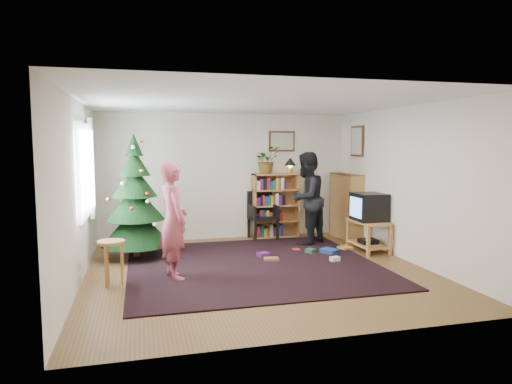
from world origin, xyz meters
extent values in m
plane|color=brown|center=(0.00, 0.00, 0.00)|extent=(5.00, 5.00, 0.00)
plane|color=white|center=(0.00, 0.00, 2.50)|extent=(5.00, 5.00, 0.00)
cube|color=silver|center=(0.00, 2.50, 1.25)|extent=(5.00, 0.02, 2.50)
cube|color=silver|center=(0.00, -2.50, 1.25)|extent=(5.00, 0.02, 2.50)
cube|color=silver|center=(-2.50, 0.00, 1.25)|extent=(0.02, 5.00, 2.50)
cube|color=silver|center=(2.50, 0.00, 1.25)|extent=(0.02, 5.00, 2.50)
cube|color=black|center=(0.00, 0.30, 0.01)|extent=(3.80, 3.60, 0.02)
cube|color=silver|center=(-2.47, 0.60, 1.50)|extent=(0.04, 1.20, 1.40)
cube|color=silver|center=(-2.43, 1.30, 1.50)|extent=(0.06, 0.35, 1.60)
cube|color=#4C3319|center=(1.15, 2.48, 1.95)|extent=(0.55, 0.03, 0.42)
cube|color=beige|center=(1.15, 2.48, 1.95)|extent=(0.47, 0.01, 0.34)
cube|color=#4C3319|center=(2.48, 1.75, 1.95)|extent=(0.03, 0.50, 0.60)
cube|color=beige|center=(2.48, 1.75, 1.95)|extent=(0.01, 0.42, 0.52)
cylinder|color=#3F2816|center=(-1.77, 1.27, 0.11)|extent=(0.11, 0.11, 0.22)
cone|color=black|center=(-1.77, 1.27, 0.54)|extent=(1.14, 1.14, 0.64)
cone|color=black|center=(-1.77, 1.27, 0.93)|extent=(0.96, 0.96, 0.57)
cone|color=black|center=(-1.77, 1.27, 1.28)|extent=(0.73, 0.73, 0.51)
cone|color=black|center=(-1.77, 1.27, 1.60)|extent=(0.51, 0.51, 0.44)
cone|color=black|center=(-1.77, 1.27, 1.88)|extent=(0.29, 0.29, 0.37)
cube|color=#C18844|center=(0.99, 2.34, 0.65)|extent=(0.95, 0.30, 1.30)
cube|color=#C18844|center=(0.99, 2.34, 1.29)|extent=(0.95, 0.30, 0.03)
cube|color=#C18844|center=(2.34, 1.92, 0.65)|extent=(0.30, 0.95, 1.30)
cube|color=#C18844|center=(2.34, 1.92, 1.29)|extent=(0.30, 0.95, 0.03)
cube|color=#C18844|center=(2.22, 0.74, 0.53)|extent=(0.47, 0.84, 0.04)
cube|color=#C18844|center=(2.02, 0.35, 0.26)|extent=(0.05, 0.05, 0.51)
cube|color=#C18844|center=(2.42, 0.35, 0.26)|extent=(0.05, 0.05, 0.51)
cube|color=#C18844|center=(2.02, 1.13, 0.26)|extent=(0.05, 0.05, 0.51)
cube|color=#C18844|center=(2.42, 1.13, 0.26)|extent=(0.05, 0.05, 0.51)
cube|color=#C18844|center=(2.22, 0.74, 0.12)|extent=(0.43, 0.80, 0.03)
cube|color=black|center=(2.22, 0.74, 0.17)|extent=(0.30, 0.25, 0.08)
cube|color=black|center=(2.22, 0.74, 0.79)|extent=(0.50, 0.55, 0.48)
cube|color=#5A89F6|center=(1.96, 0.74, 0.79)|extent=(0.01, 0.43, 0.35)
cube|color=black|center=(0.68, 2.19, 0.42)|extent=(0.54, 0.54, 0.05)
cube|color=black|center=(0.68, 2.43, 0.69)|extent=(0.52, 0.07, 0.52)
cube|color=black|center=(0.45, 1.96, 0.21)|extent=(0.05, 0.05, 0.42)
cube|color=black|center=(0.91, 1.96, 0.21)|extent=(0.05, 0.05, 0.42)
cube|color=black|center=(0.45, 2.42, 0.21)|extent=(0.05, 0.05, 0.42)
cube|color=black|center=(0.91, 2.42, 0.21)|extent=(0.05, 0.05, 0.42)
cylinder|color=#C18844|center=(-2.08, -0.19, 0.59)|extent=(0.36, 0.36, 0.04)
cylinder|color=#C18844|center=(-1.95, -0.19, 0.28)|extent=(0.04, 0.04, 0.57)
cylinder|color=#C18844|center=(-2.14, -0.08, 0.28)|extent=(0.04, 0.04, 0.57)
cylinder|color=#C18844|center=(-2.14, -0.31, 0.28)|extent=(0.04, 0.04, 0.57)
imported|color=#AD4555|center=(-1.25, -0.10, 0.83)|extent=(0.54, 0.69, 1.66)
imported|color=black|center=(1.34, 1.54, 0.87)|extent=(1.08, 1.05, 1.75)
imported|color=gray|center=(0.79, 2.34, 1.57)|extent=(0.59, 0.54, 0.55)
cylinder|color=#A57F33|center=(1.29, 2.34, 1.35)|extent=(0.10, 0.10, 0.10)
sphere|color=#FFD88C|center=(1.29, 2.34, 1.46)|extent=(0.10, 0.10, 0.10)
cone|color=black|center=(1.29, 2.34, 1.54)|extent=(0.24, 0.24, 0.16)
cube|color=#A51E19|center=(0.99, 1.08, 0.04)|extent=(0.20, 0.20, 0.08)
cube|color=navy|center=(1.47, 0.71, 0.04)|extent=(0.20, 0.20, 0.08)
cube|color=#1E592D|center=(1.16, 0.81, 0.04)|extent=(0.20, 0.20, 0.08)
cube|color=gold|center=(1.88, 0.95, 0.04)|extent=(0.20, 0.20, 0.08)
cube|color=brown|center=(0.36, 0.49, 0.04)|extent=(0.20, 0.20, 0.08)
cube|color=beige|center=(1.33, 0.17, 0.04)|extent=(0.20, 0.20, 0.08)
cube|color=#4C1959|center=(0.29, 0.74, 0.04)|extent=(0.20, 0.20, 0.08)
camera|label=1|loc=(-1.68, -6.47, 1.89)|focal=32.00mm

